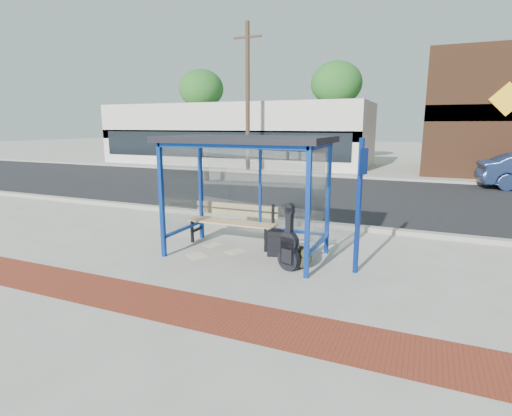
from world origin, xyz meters
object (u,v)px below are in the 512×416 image
at_px(backpack, 303,258).
at_px(bench, 233,220).
at_px(suitcase, 276,243).
at_px(guitar_bag, 289,248).

bearing_deg(backpack, bench, 145.26).
height_order(bench, suitcase, bench).
xyz_separation_m(guitar_bag, suitcase, (-0.51, 0.68, -0.16)).
xyz_separation_m(suitcase, backpack, (0.71, -0.48, -0.07)).
distance_m(guitar_bag, suitcase, 0.86).
bearing_deg(guitar_bag, backpack, 62.09).
xyz_separation_m(bench, guitar_bag, (1.70, -1.14, -0.11)).
bearing_deg(bench, backpack, -26.64).
relative_size(bench, backpack, 4.93).
xyz_separation_m(bench, suitcase, (1.19, -0.46, -0.27)).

